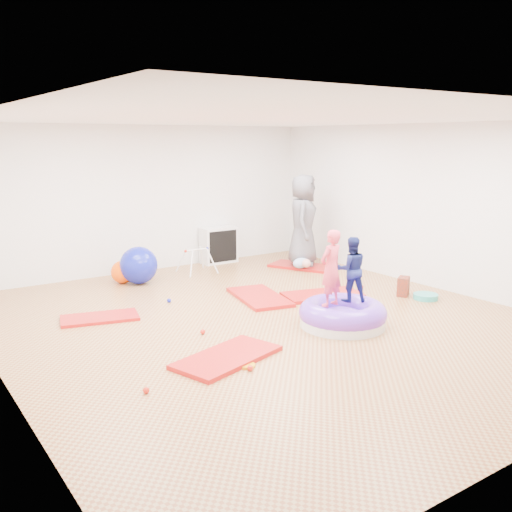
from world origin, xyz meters
TOP-DOWN VIEW (x-y plane):
  - room at (0.00, 0.00)m, footprint 7.01×8.01m
  - gym_mat_front_left at (-1.21, -0.86)m, footprint 1.44×1.00m
  - gym_mat_mid_left at (-1.91, 1.47)m, footprint 1.17×0.79m
  - gym_mat_center_back at (0.59, 1.05)m, footprint 0.94×1.45m
  - gym_mat_right at (1.52, 0.58)m, footprint 1.39×0.95m
  - gym_mat_rear_right at (2.61, 2.44)m, footprint 1.13×1.41m
  - inflatable_cushion at (0.75, -0.72)m, footprint 1.21×1.21m
  - child_pink at (0.58, -0.64)m, footprint 0.42×0.32m
  - child_navy at (0.96, -0.63)m, footprint 0.55×0.51m
  - adult_caregiver at (2.64, 2.48)m, footprint 1.02×1.04m
  - infant at (2.41, 2.20)m, footprint 0.36×0.36m
  - ball_pit_balls at (-0.15, 0.04)m, footprint 4.83×3.04m
  - exercise_ball_blue at (-0.61, 3.08)m, footprint 0.67×0.67m
  - exercise_ball_orange at (-0.84, 3.28)m, footprint 0.41×0.41m
  - infant_play_gym at (0.60, 3.17)m, footprint 0.63×0.60m
  - cube_shelf at (1.47, 3.79)m, footprint 0.75×0.37m
  - balance_disc at (2.78, -0.49)m, footprint 0.39×0.39m
  - backpack at (2.65, -0.13)m, footprint 0.32×0.28m
  - yellow_toy at (-1.15, -1.17)m, footprint 0.20×0.20m

SIDE VIEW (x-z plane):
  - yellow_toy at x=-1.15m, z-range 0.00..0.03m
  - gym_mat_mid_left at x=-1.91m, z-range 0.00..0.04m
  - gym_mat_rear_right at x=2.61m, z-range 0.00..0.05m
  - gym_mat_right at x=1.52m, z-range 0.00..0.05m
  - gym_mat_front_left at x=-1.21m, z-range 0.00..0.05m
  - gym_mat_center_back at x=0.59m, z-range 0.00..0.06m
  - ball_pit_balls at x=-0.15m, z-range 0.00..0.07m
  - balance_disc at x=2.78m, z-range 0.00..0.09m
  - inflatable_cushion at x=0.75m, z-range -0.04..0.34m
  - backpack at x=2.65m, z-range 0.00..0.31m
  - infant at x=2.41m, z-range 0.05..0.26m
  - exercise_ball_orange at x=-0.84m, z-range 0.00..0.41m
  - infant_play_gym at x=0.60m, z-range 0.08..0.56m
  - exercise_ball_blue at x=-0.61m, z-range 0.00..0.67m
  - cube_shelf at x=1.47m, z-range 0.00..0.75m
  - child_navy at x=0.96m, z-range 0.35..1.26m
  - child_pink at x=0.58m, z-range 0.35..1.40m
  - adult_caregiver at x=2.64m, z-range 0.05..1.86m
  - room at x=0.00m, z-range 0.00..2.80m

